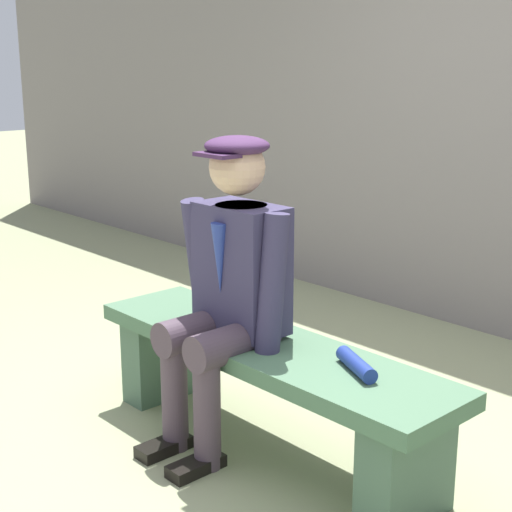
# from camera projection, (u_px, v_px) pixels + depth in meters

# --- Properties ---
(ground_plane) EXTENTS (30.00, 30.00, 0.00)m
(ground_plane) POSITION_uv_depth(u_px,v_px,m) (265.00, 447.00, 3.24)
(ground_plane) COLOR gray
(bench) EXTENTS (1.75, 0.45, 0.47)m
(bench) POSITION_uv_depth(u_px,v_px,m) (266.00, 376.00, 3.16)
(bench) COLOR #486D4F
(bench) RESTS_ON ground
(seated_man) EXTENTS (0.56, 0.57, 1.30)m
(seated_man) POSITION_uv_depth(u_px,v_px,m) (229.00, 280.00, 3.12)
(seated_man) COLOR #363150
(seated_man) RESTS_ON ground
(rolled_magazine) EXTENTS (0.25, 0.16, 0.06)m
(rolled_magazine) POSITION_uv_depth(u_px,v_px,m) (356.00, 364.00, 2.81)
(rolled_magazine) COLOR navy
(rolled_magazine) RESTS_ON bench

